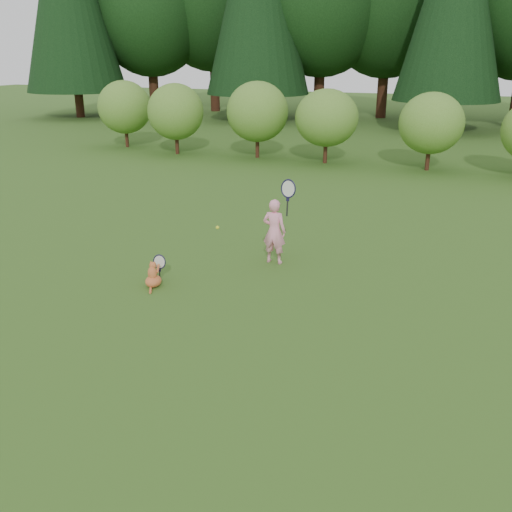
% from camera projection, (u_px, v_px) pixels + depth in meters
% --- Properties ---
extents(ground, '(100.00, 100.00, 0.00)m').
position_uv_depth(ground, '(224.00, 315.00, 8.53)').
color(ground, '#284A14').
rests_on(ground, ground).
extents(shrub_row, '(28.00, 3.00, 2.80)m').
position_uv_depth(shrub_row, '(378.00, 124.00, 19.48)').
color(shrub_row, '#517B26').
rests_on(shrub_row, ground).
extents(child, '(0.68, 0.37, 1.82)m').
position_uv_depth(child, '(275.00, 230.00, 10.45)').
color(child, pink).
rests_on(child, ground).
extents(cat, '(0.32, 0.57, 0.61)m').
position_uv_depth(cat, '(153.00, 273.00, 9.52)').
color(cat, '#BE4724').
rests_on(cat, ground).
extents(tennis_ball, '(0.06, 0.06, 0.06)m').
position_uv_depth(tennis_ball, '(217.00, 227.00, 10.22)').
color(tennis_ball, yellow).
rests_on(tennis_ball, ground).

